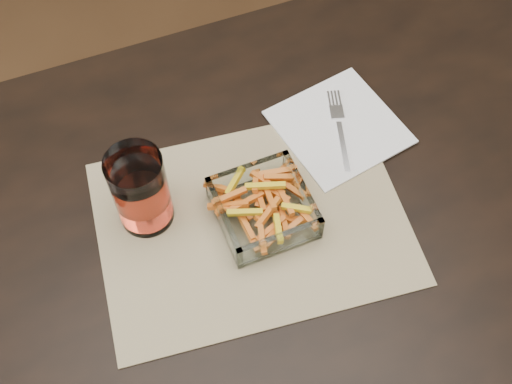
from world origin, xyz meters
The scene contains 6 objects.
dining_table centered at (0.00, 0.00, 0.66)m, with size 1.60×0.90×0.75m.
placemat centered at (-0.05, 0.04, 0.75)m, with size 0.45×0.33×0.00m, color tan.
glass_bowl centered at (-0.03, 0.04, 0.77)m, with size 0.13×0.13×0.05m.
tumbler centered at (-0.19, 0.11, 0.82)m, with size 0.08×0.08×0.14m.
napkin centered at (0.14, 0.15, 0.76)m, with size 0.18×0.18×0.00m, color white.
fork centered at (0.14, 0.15, 0.76)m, with size 0.06×0.16×0.00m.
Camera 1 is at (-0.21, -0.38, 1.59)m, focal length 45.00 mm.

